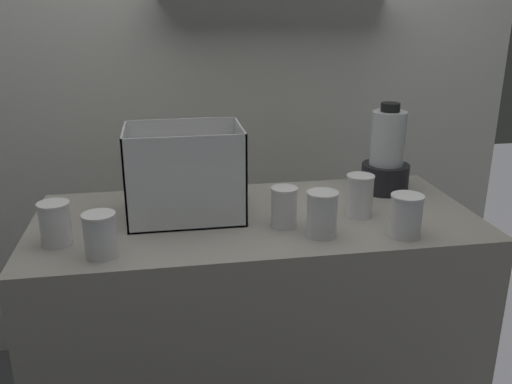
{
  "coord_description": "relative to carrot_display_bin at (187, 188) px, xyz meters",
  "views": [
    {
      "loc": [
        -0.27,
        -1.61,
        1.54
      ],
      "look_at": [
        0.0,
        0.0,
        0.98
      ],
      "focal_mm": 38.57,
      "sensor_mm": 36.0,
      "label": 1
    }
  ],
  "objects": [
    {
      "name": "carrot_display_bin",
      "position": [
        0.0,
        0.0,
        0.0
      ],
      "size": [
        0.36,
        0.26,
        0.29
      ],
      "color": "white",
      "rests_on": "counter"
    },
    {
      "name": "juice_cup_orange_right",
      "position": [
        0.37,
        -0.23,
        -0.03
      ],
      "size": [
        0.09,
        0.09,
        0.13
      ],
      "color": "white",
      "rests_on": "counter"
    },
    {
      "name": "juice_cup_orange_far_right",
      "position": [
        0.54,
        -0.1,
        -0.03
      ],
      "size": [
        0.09,
        0.09,
        0.13
      ],
      "color": "white",
      "rests_on": "counter"
    },
    {
      "name": "juice_cup_orange_left",
      "position": [
        -0.24,
        -0.27,
        -0.04
      ],
      "size": [
        0.09,
        0.09,
        0.12
      ],
      "color": "white",
      "rests_on": "counter"
    },
    {
      "name": "juice_cup_orange_middle",
      "position": [
        0.28,
        -0.14,
        -0.04
      ],
      "size": [
        0.08,
        0.08,
        0.12
      ],
      "color": "white",
      "rests_on": "counter"
    },
    {
      "name": "back_wall_unit",
      "position": [
        0.22,
        0.72,
        0.27
      ],
      "size": [
        2.6,
        0.24,
        2.5
      ],
      "color": "silver",
      "rests_on": "ground_plane"
    },
    {
      "name": "juice_cup_orange_rightmost",
      "position": [
        0.61,
        -0.28,
        -0.04
      ],
      "size": [
        0.1,
        0.1,
        0.13
      ],
      "color": "white",
      "rests_on": "counter"
    },
    {
      "name": "blender_pitcher",
      "position": [
        0.71,
        0.12,
        0.03
      ],
      "size": [
        0.17,
        0.17,
        0.32
      ],
      "color": "black",
      "rests_on": "counter"
    },
    {
      "name": "counter",
      "position": [
        0.21,
        -0.05,
        -0.54
      ],
      "size": [
        1.4,
        0.64,
        0.9
      ],
      "primitive_type": "cube",
      "color": "#9E998E",
      "rests_on": "ground_plane"
    },
    {
      "name": "juice_cup_beet_far_left",
      "position": [
        -0.38,
        -0.17,
        -0.03
      ],
      "size": [
        0.09,
        0.09,
        0.12
      ],
      "color": "white",
      "rests_on": "counter"
    }
  ]
}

